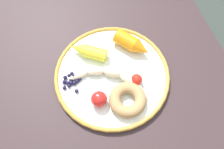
{
  "coord_description": "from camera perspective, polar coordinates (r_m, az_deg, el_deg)",
  "views": [
    {
      "loc": [
        -0.31,
        0.06,
        1.35
      ],
      "look_at": [
        -0.03,
        -0.03,
        0.75
      ],
      "focal_mm": 37.58,
      "sensor_mm": 36.0,
      "label": 1
    }
  ],
  "objects": [
    {
      "name": "ground_plane",
      "position": [
        1.38,
        -1.6,
        -12.47
      ],
      "size": [
        6.0,
        6.0,
        0.0
      ],
      "primitive_type": "plane",
      "color": "#323B38"
    },
    {
      "name": "dining_table",
      "position": [
        0.78,
        -2.78,
        -1.89
      ],
      "size": [
        1.03,
        0.76,
        0.73
      ],
      "color": "#322629",
      "rests_on": "ground_plane"
    },
    {
      "name": "plate",
      "position": [
        0.67,
        0.0,
        -0.11
      ],
      "size": [
        0.33,
        0.33,
        0.02
      ],
      "color": "white",
      "rests_on": "dining_table"
    },
    {
      "name": "banana",
      "position": [
        0.65,
        -0.21,
        -0.37
      ],
      "size": [
        0.14,
        0.19,
        0.03
      ],
      "color": "beige",
      "rests_on": "plate"
    },
    {
      "name": "carrot_orange",
      "position": [
        0.69,
        4.95,
        7.43
      ],
      "size": [
        0.11,
        0.1,
        0.04
      ],
      "color": "orange",
      "rests_on": "plate"
    },
    {
      "name": "carrot_yellow",
      "position": [
        0.68,
        -5.69,
        5.69
      ],
      "size": [
        0.09,
        0.11,
        0.04
      ],
      "color": "yellow",
      "rests_on": "plate"
    },
    {
      "name": "donut",
      "position": [
        0.62,
        3.81,
        -6.13
      ],
      "size": [
        0.12,
        0.12,
        0.03
      ],
      "primitive_type": "torus",
      "rotation": [
        0.0,
        0.0,
        1.27
      ],
      "color": "tan",
      "rests_on": "plate"
    },
    {
      "name": "blueberry_pile",
      "position": [
        0.66,
        -9.92,
        -1.64
      ],
      "size": [
        0.06,
        0.06,
        0.02
      ],
      "color": "#191638",
      "rests_on": "plate"
    },
    {
      "name": "tomato_near",
      "position": [
        0.64,
        5.98,
        -1.27
      ],
      "size": [
        0.03,
        0.03,
        0.03
      ],
      "primitive_type": "sphere",
      "color": "red",
      "rests_on": "plate"
    },
    {
      "name": "tomato_mid",
      "position": [
        0.61,
        -3.19,
        -5.98
      ],
      "size": [
        0.04,
        0.04,
        0.04
      ],
      "primitive_type": "sphere",
      "color": "red",
      "rests_on": "plate"
    }
  ]
}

